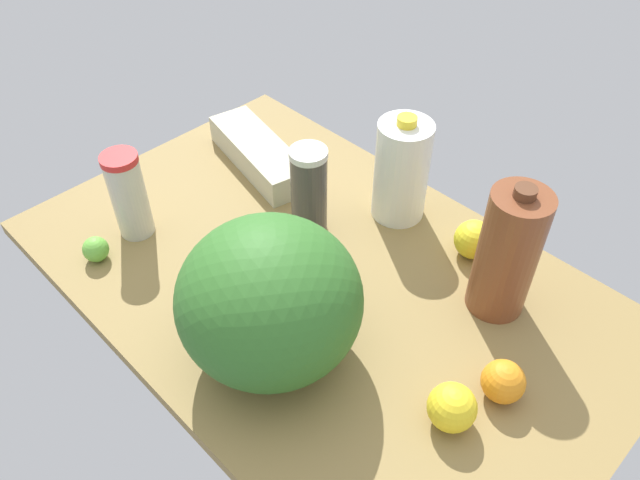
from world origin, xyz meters
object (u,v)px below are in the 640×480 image
Objects in this scene: lime_far_back at (96,249)px; orange_loose at (503,382)px; chocolate_milk_jug at (507,253)px; lemon_beside_bowl at (474,239)px; egg_carton at (259,154)px; shaker_bottle at (309,191)px; lemon_near_front at (452,407)px; tumbler_cup at (129,195)px; watermelon at (270,300)px; milk_jug at (401,170)px.

lime_far_back is 0.72× the size of orange_loose.
chocolate_milk_jug is 16.18cm from lemon_beside_bowl.
orange_loose is (76.23, -13.25, 0.34)cm from egg_carton.
lemon_near_front is at bearing -18.25° from shaker_bottle.
chocolate_milk_jug is 5.32× the size of lime_far_back.
shaker_bottle is 36.59cm from tumbler_cup.
watermelon is 0.97× the size of egg_carton.
chocolate_milk_jug reaches higher than orange_loose.
shaker_bottle is at bearing -165.50° from chocolate_milk_jug.
milk_jug is (35.00, 43.86, 1.58)cm from tumbler_cup.
chocolate_milk_jug is 3.49× the size of lemon_beside_bowl.
chocolate_milk_jug is 1.43× the size of tumbler_cup.
lemon_near_front is 1.00× the size of lemon_beside_bowl.
chocolate_milk_jug reaches higher than shaker_bottle.
orange_loose is (75.33, 30.75, 1.03)cm from lime_far_back.
chocolate_milk_jug is (39.60, 10.25, 2.99)cm from shaker_bottle.
egg_carton is 4.00× the size of lemon_near_front.
shaker_bottle reaches higher than lemon_beside_bowl.
lemon_near_front is at bearing -70.92° from chocolate_milk_jug.
orange_loose reaches higher than egg_carton.
milk_jug is 4.64× the size of lime_far_back.
watermelon is at bearing -102.85° from lemon_beside_bowl.
egg_carton is at bearing -177.26° from chocolate_milk_jug.
milk_jug is 51.90cm from lemon_near_front.
watermelon reaches higher than milk_jug.
chocolate_milk_jug is at bearing 109.08° from lemon_near_front.
shaker_bottle reaches higher than egg_carton.
watermelon is at bearing -147.92° from orange_loose.
chocolate_milk_jug is at bearing 126.38° from orange_loose.
milk_jug reaches higher than egg_carton.
tumbler_cup is at bearing -172.00° from lemon_near_front.
milk_jug is at bearing -177.87° from lemon_beside_bowl.
orange_loose is (2.93, 9.98, -0.33)cm from lemon_near_front.
lemon_beside_bowl reaches higher than orange_loose.
shaker_bottle is at bearing 124.70° from watermelon.
shaker_bottle is 34.58cm from lemon_beside_bowl.
egg_carton is 76.90cm from lemon_near_front.
lemon_beside_bowl is 33.26cm from orange_loose.
milk_jug is at bearing 166.54° from chocolate_milk_jug.
tumbler_cup is (-43.84, 0.35, -3.74)cm from watermelon.
lemon_beside_bowl is (-19.89, 34.17, 0.02)cm from lemon_near_front.
milk_jug reaches higher than tumbler_cup.
tumbler_cup is at bearing -150.50° from chocolate_milk_jug.
tumbler_cup is 3.73× the size of lime_far_back.
tumbler_cup is at bearing 179.54° from watermelon.
chocolate_milk_jug is 74.62cm from tumbler_cup.
watermelon is 33.39cm from lemon_near_front.
lemon_beside_bowl is (52.51, 54.93, 1.37)cm from lime_far_back.
lime_far_back is 0.66× the size of lemon_beside_bowl.
egg_carton is at bearing -168.43° from lemon_beside_bowl.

